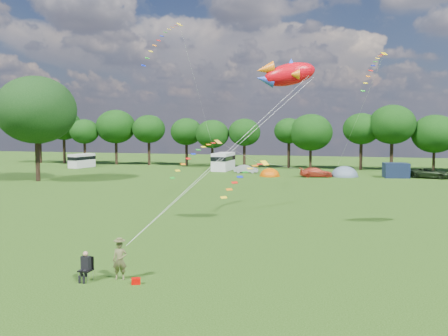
% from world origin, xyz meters
% --- Properties ---
extents(ground_plane, '(180.00, 180.00, 0.00)m').
position_xyz_m(ground_plane, '(0.00, 0.00, 0.00)').
color(ground_plane, black).
rests_on(ground_plane, ground).
extents(tree_line, '(102.98, 10.98, 10.27)m').
position_xyz_m(tree_line, '(5.30, 54.99, 6.35)').
color(tree_line, black).
rests_on(tree_line, ground).
extents(big_tree, '(10.00, 10.00, 13.28)m').
position_xyz_m(big_tree, '(-30.00, 28.00, 9.02)').
color(big_tree, black).
rests_on(big_tree, ground).
extents(car_b, '(3.49, 1.68, 1.18)m').
position_xyz_m(car_b, '(-6.86, 45.64, 0.59)').
color(car_b, '#A1A4A9').
rests_on(car_b, ground).
extents(car_c, '(4.67, 2.96, 1.30)m').
position_xyz_m(car_c, '(3.73, 42.44, 0.65)').
color(car_c, '#AE311C').
rests_on(car_c, ground).
extents(car_d, '(5.63, 3.56, 1.42)m').
position_xyz_m(car_d, '(18.69, 44.87, 0.71)').
color(car_d, black).
rests_on(car_d, ground).
extents(campervan_a, '(2.83, 4.99, 2.30)m').
position_xyz_m(campervan_a, '(-35.73, 47.86, 1.24)').
color(campervan_a, silver).
rests_on(campervan_a, ground).
extents(campervan_b, '(2.54, 5.71, 2.77)m').
position_xyz_m(campervan_b, '(-11.30, 49.03, 1.49)').
color(campervan_b, silver).
rests_on(campervan_b, ground).
extents(tent_orange, '(2.87, 3.14, 2.24)m').
position_xyz_m(tent_orange, '(-2.61, 41.86, 0.02)').
color(tent_orange, '#C74D00').
rests_on(tent_orange, ground).
extents(tent_greyblue, '(3.86, 4.23, 2.87)m').
position_xyz_m(tent_greyblue, '(7.49, 44.28, 0.02)').
color(tent_greyblue, '#4F6070').
rests_on(tent_greyblue, ground).
extents(awning_navy, '(3.57, 3.07, 1.99)m').
position_xyz_m(awning_navy, '(14.26, 44.57, 1.00)').
color(awning_navy, '#101A32').
rests_on(awning_navy, ground).
extents(kite_flyer, '(0.74, 0.58, 1.79)m').
position_xyz_m(kite_flyer, '(-1.07, -6.28, 0.90)').
color(kite_flyer, brown).
rests_on(kite_flyer, ground).
extents(camp_chair, '(0.59, 0.58, 1.38)m').
position_xyz_m(camp_chair, '(-2.46, -6.85, 0.82)').
color(camp_chair, '#99999E').
rests_on(camp_chair, ground).
extents(kite_bag, '(0.46, 0.40, 0.28)m').
position_xyz_m(kite_bag, '(-0.06, -6.73, 0.14)').
color(kite_bag, '#C80500').
rests_on(kite_bag, ground).
extents(fish_kite, '(4.04, 2.18, 2.11)m').
position_xyz_m(fish_kite, '(4.81, 5.01, 10.29)').
color(fish_kite, red).
rests_on(fish_kite, ground).
extents(streamer_kite_a, '(3.29, 5.69, 5.80)m').
position_xyz_m(streamer_kite_a, '(-13.59, 30.59, 17.72)').
color(streamer_kite_a, yellow).
rests_on(streamer_kite_a, ground).
extents(streamer_kite_b, '(4.28, 4.81, 3.84)m').
position_xyz_m(streamer_kite_b, '(-6.54, 22.40, 4.26)').
color(streamer_kite_b, orange).
rests_on(streamer_kite_b, ground).
extents(streamer_kite_c, '(3.19, 5.03, 2.82)m').
position_xyz_m(streamer_kite_c, '(0.41, 14.43, 3.06)').
color(streamer_kite_c, yellow).
rests_on(streamer_kite_c, ground).
extents(streamer_kite_d, '(2.63, 5.03, 4.27)m').
position_xyz_m(streamer_kite_d, '(10.81, 25.66, 13.09)').
color(streamer_kite_d, '#FFCE00').
rests_on(streamer_kite_d, ground).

